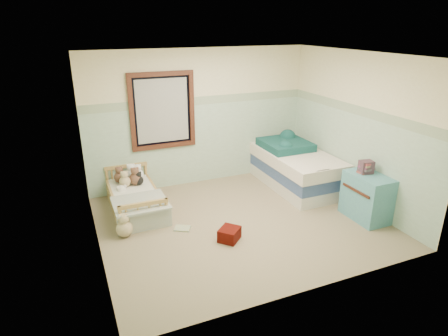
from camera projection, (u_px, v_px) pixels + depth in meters
name	position (u px, v px, depth m)	size (l,w,h in m)	color
floor	(240.00, 222.00, 6.02)	(4.20, 3.60, 0.02)	#7F7156
ceiling	(243.00, 54.00, 5.12)	(4.20, 3.60, 0.02)	silver
wall_back	(200.00, 118.00, 7.12)	(4.20, 0.04, 2.50)	beige
wall_front	(315.00, 192.00, 4.02)	(4.20, 0.04, 2.50)	beige
wall_left	(89.00, 164.00, 4.81)	(0.04, 3.60, 2.50)	beige
wall_right	(357.00, 130.00, 6.34)	(0.04, 3.60, 2.50)	beige
wainscot_mint	(201.00, 144.00, 7.29)	(4.20, 0.01, 1.50)	#93AE96
border_strip	(200.00, 101.00, 6.99)	(4.20, 0.01, 0.15)	#57825B
window_frame	(163.00, 111.00, 6.76)	(1.16, 0.06, 1.36)	black
window_blinds	(162.00, 111.00, 6.77)	(0.92, 0.01, 1.12)	beige
toddler_bed_frame	(136.00, 204.00, 6.37)	(0.75, 1.49, 0.19)	olive
toddler_mattress	(135.00, 196.00, 6.31)	(0.68, 1.43, 0.12)	silver
patchwork_quilt	(140.00, 203.00, 5.89)	(0.81, 0.75, 0.03)	#6792BA
plush_bed_brown	(120.00, 177.00, 6.63)	(0.20, 0.20, 0.20)	brown
plush_bed_white	(131.00, 175.00, 6.70)	(0.21, 0.21, 0.21)	white
plush_bed_tan	(125.00, 182.00, 6.46)	(0.19, 0.19, 0.19)	tan
plush_bed_dark	(139.00, 180.00, 6.55)	(0.16, 0.16, 0.16)	black
plush_floor_cream	(123.00, 200.00, 6.44)	(0.26, 0.26, 0.26)	silver
plush_floor_tan	(124.00, 229.00, 5.56)	(0.24, 0.24, 0.24)	tan
twin_bed_frame	(294.00, 180.00, 7.31)	(0.97, 1.95, 0.22)	silver
twin_boxspring	(295.00, 169.00, 7.23)	(0.97, 1.95, 0.22)	navy
twin_mattress	(296.00, 158.00, 7.16)	(1.01, 1.98, 0.22)	silver
teal_blanket	(285.00, 145.00, 7.33)	(0.83, 0.88, 0.14)	#103E3D
dresser	(367.00, 197.00, 6.00)	(0.45, 0.73, 0.73)	teal
book_stack	(366.00, 167.00, 5.92)	(0.20, 0.16, 0.20)	brown
red_pillow	(229.00, 234.00, 5.47)	(0.29, 0.26, 0.18)	maroon
floor_book	(182.00, 228.00, 5.79)	(0.23, 0.18, 0.02)	gold
extra_plush_0	(138.00, 175.00, 6.73)	(0.20, 0.20, 0.20)	white
extra_plush_1	(135.00, 179.00, 6.55)	(0.21, 0.21, 0.21)	brown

